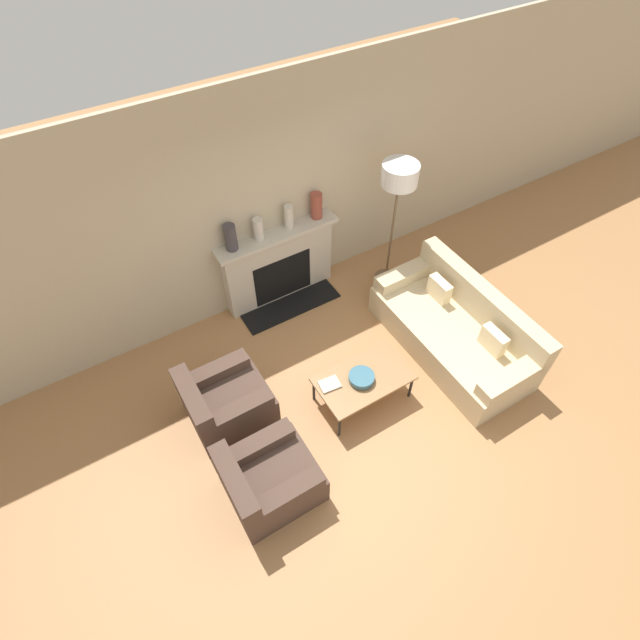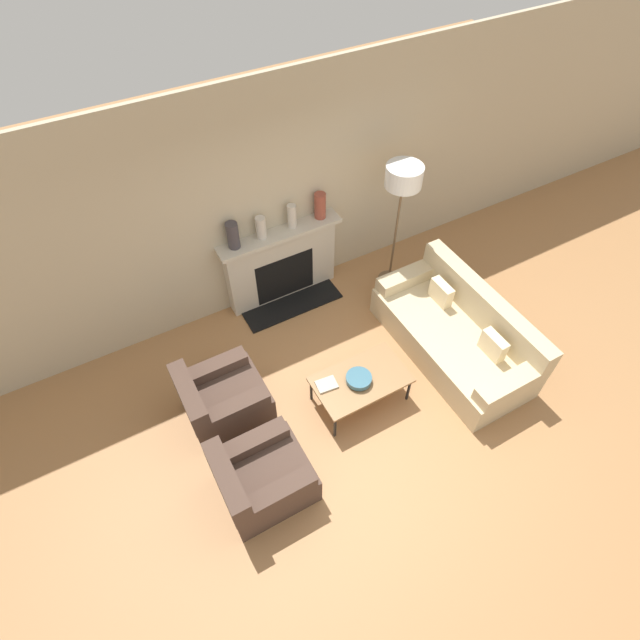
{
  "view_description": "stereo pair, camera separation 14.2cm",
  "coord_description": "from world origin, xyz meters",
  "px_view_note": "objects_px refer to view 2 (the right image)",
  "views": [
    {
      "loc": [
        -2.0,
        -2.01,
        4.96
      ],
      "look_at": [
        0.0,
        1.29,
        0.45
      ],
      "focal_mm": 28.0,
      "sensor_mm": 36.0,
      "label": 1
    },
    {
      "loc": [
        -1.87,
        -2.08,
        4.96
      ],
      "look_at": [
        0.0,
        1.29,
        0.45
      ],
      "focal_mm": 28.0,
      "sensor_mm": 36.0,
      "label": 2
    }
  ],
  "objects_px": {
    "armchair_far": "(222,399)",
    "book": "(327,385)",
    "fireplace": "(282,265)",
    "mantel_vase_center_right": "(292,216)",
    "bowl": "(359,379)",
    "mantel_vase_right": "(320,206)",
    "mantel_vase_center_left": "(261,228)",
    "couch": "(456,334)",
    "floor_lamp": "(403,184)",
    "armchair_near": "(261,478)",
    "coffee_table": "(361,380)",
    "mantel_vase_left": "(233,235)"
  },
  "relations": [
    {
      "from": "couch",
      "to": "mantel_vase_center_right",
      "type": "xyz_separation_m",
      "value": [
        -1.21,
        1.9,
        0.92
      ]
    },
    {
      "from": "mantel_vase_left",
      "to": "book",
      "type": "bearing_deg",
      "value": -83.45
    },
    {
      "from": "coffee_table",
      "to": "mantel_vase_right",
      "type": "relative_size",
      "value": 3.07
    },
    {
      "from": "book",
      "to": "floor_lamp",
      "type": "relative_size",
      "value": 0.13
    },
    {
      "from": "book",
      "to": "floor_lamp",
      "type": "xyz_separation_m",
      "value": [
        1.77,
        1.33,
        1.15
      ]
    },
    {
      "from": "armchair_far",
      "to": "book",
      "type": "relative_size",
      "value": 3.64
    },
    {
      "from": "couch",
      "to": "mantel_vase_center_left",
      "type": "height_order",
      "value": "mantel_vase_center_left"
    },
    {
      "from": "coffee_table",
      "to": "book",
      "type": "height_order",
      "value": "book"
    },
    {
      "from": "coffee_table",
      "to": "floor_lamp",
      "type": "xyz_separation_m",
      "value": [
        1.4,
        1.44,
        1.19
      ]
    },
    {
      "from": "fireplace",
      "to": "floor_lamp",
      "type": "xyz_separation_m",
      "value": [
        1.4,
        -0.49,
        1.05
      ]
    },
    {
      "from": "mantel_vase_left",
      "to": "mantel_vase_center_left",
      "type": "height_order",
      "value": "mantel_vase_left"
    },
    {
      "from": "floor_lamp",
      "to": "mantel_vase_right",
      "type": "xyz_separation_m",
      "value": [
        -0.83,
        0.5,
        -0.33
      ]
    },
    {
      "from": "fireplace",
      "to": "mantel_vase_right",
      "type": "xyz_separation_m",
      "value": [
        0.58,
        0.02,
        0.72
      ]
    },
    {
      "from": "mantel_vase_center_right",
      "to": "bowl",
      "type": "bearing_deg",
      "value": -96.47
    },
    {
      "from": "armchair_near",
      "to": "book",
      "type": "xyz_separation_m",
      "value": [
        1.05,
        0.55,
        0.14
      ]
    },
    {
      "from": "mantel_vase_left",
      "to": "mantel_vase_center_right",
      "type": "bearing_deg",
      "value": 0.0
    },
    {
      "from": "book",
      "to": "armchair_near",
      "type": "bearing_deg",
      "value": -145.66
    },
    {
      "from": "coffee_table",
      "to": "book",
      "type": "relative_size",
      "value": 4.35
    },
    {
      "from": "fireplace",
      "to": "armchair_near",
      "type": "distance_m",
      "value": 2.77
    },
    {
      "from": "fireplace",
      "to": "armchair_near",
      "type": "height_order",
      "value": "fireplace"
    },
    {
      "from": "book",
      "to": "coffee_table",
      "type": "bearing_deg",
      "value": -10.52
    },
    {
      "from": "armchair_far",
      "to": "mantel_vase_center_left",
      "type": "xyz_separation_m",
      "value": [
        1.19,
        1.37,
        0.93
      ]
    },
    {
      "from": "fireplace",
      "to": "bowl",
      "type": "relative_size",
      "value": 5.66
    },
    {
      "from": "book",
      "to": "fireplace",
      "type": "bearing_deg",
      "value": 85.33
    },
    {
      "from": "bowl",
      "to": "couch",
      "type": "bearing_deg",
      "value": 2.53
    },
    {
      "from": "fireplace",
      "to": "bowl",
      "type": "height_order",
      "value": "fireplace"
    },
    {
      "from": "fireplace",
      "to": "armchair_near",
      "type": "relative_size",
      "value": 1.84
    },
    {
      "from": "bowl",
      "to": "mantel_vase_center_right",
      "type": "bearing_deg",
      "value": 83.53
    },
    {
      "from": "bowl",
      "to": "mantel_vase_center_left",
      "type": "relative_size",
      "value": 0.99
    },
    {
      "from": "mantel_vase_left",
      "to": "mantel_vase_right",
      "type": "bearing_deg",
      "value": 0.0
    },
    {
      "from": "coffee_table",
      "to": "floor_lamp",
      "type": "height_order",
      "value": "floor_lamp"
    },
    {
      "from": "armchair_near",
      "to": "mantel_vase_center_right",
      "type": "height_order",
      "value": "mantel_vase_center_right"
    },
    {
      "from": "floor_lamp",
      "to": "mantel_vase_right",
      "type": "bearing_deg",
      "value": 148.68
    },
    {
      "from": "couch",
      "to": "floor_lamp",
      "type": "relative_size",
      "value": 1.15
    },
    {
      "from": "couch",
      "to": "mantel_vase_right",
      "type": "height_order",
      "value": "mantel_vase_right"
    },
    {
      "from": "fireplace",
      "to": "mantel_vase_right",
      "type": "relative_size",
      "value": 4.73
    },
    {
      "from": "coffee_table",
      "to": "mantel_vase_left",
      "type": "distance_m",
      "value": 2.21
    },
    {
      "from": "book",
      "to": "mantel_vase_left",
      "type": "bearing_deg",
      "value": 103.19
    },
    {
      "from": "couch",
      "to": "book",
      "type": "bearing_deg",
      "value": -92.01
    },
    {
      "from": "mantel_vase_center_left",
      "to": "mantel_vase_center_right",
      "type": "relative_size",
      "value": 0.92
    },
    {
      "from": "couch",
      "to": "book",
      "type": "relative_size",
      "value": 8.69
    },
    {
      "from": "couch",
      "to": "fireplace",
      "type": "bearing_deg",
      "value": -143.33
    },
    {
      "from": "armchair_near",
      "to": "coffee_table",
      "type": "height_order",
      "value": "armchair_near"
    },
    {
      "from": "fireplace",
      "to": "couch",
      "type": "distance_m",
      "value": 2.35
    },
    {
      "from": "mantel_vase_center_right",
      "to": "fireplace",
      "type": "bearing_deg",
      "value": -175.42
    },
    {
      "from": "armchair_far",
      "to": "bowl",
      "type": "distance_m",
      "value": 1.51
    },
    {
      "from": "mantel_vase_center_left",
      "to": "mantel_vase_center_right",
      "type": "distance_m",
      "value": 0.41
    },
    {
      "from": "fireplace",
      "to": "coffee_table",
      "type": "distance_m",
      "value": 1.94
    },
    {
      "from": "floor_lamp",
      "to": "mantel_vase_right",
      "type": "distance_m",
      "value": 1.02
    },
    {
      "from": "fireplace",
      "to": "couch",
      "type": "height_order",
      "value": "fireplace"
    }
  ]
}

